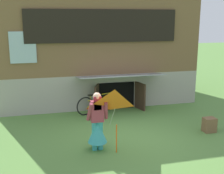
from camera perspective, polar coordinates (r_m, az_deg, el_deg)
The scene contains 6 objects.
ground_plane at distance 8.98m, azimuth 2.70°, elevation -9.84°, with size 60.00×60.00×0.00m, color #56843D.
log_house at distance 13.42m, azimuth -3.87°, elevation 9.05°, with size 7.90×5.67×5.10m.
person at distance 8.03m, azimuth -2.81°, elevation -7.50°, with size 0.61×0.52×1.60m.
kite at distance 7.41m, azimuth 0.52°, elevation -3.74°, with size 0.97×0.87×1.71m.
bicycle_yellow at distance 11.17m, azimuth -3.07°, elevation -3.20°, with size 1.55×0.60×0.74m.
wooden_crate at distance 9.89m, azimuth 18.09°, elevation -6.88°, with size 0.37×0.31×0.45m, color brown.
Camera 1 is at (-2.45, -7.89, 3.50)m, focal length 47.89 mm.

